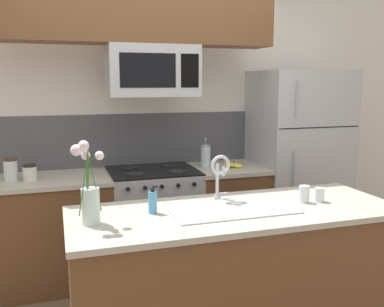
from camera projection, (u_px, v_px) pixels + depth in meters
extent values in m
cube|color=silver|center=(174.00, 122.00, 4.10)|extent=(5.20, 0.10, 2.60)
cube|color=#4C4C51|center=(145.00, 139.00, 3.98)|extent=(3.11, 0.01, 0.48)
cube|color=brown|center=(58.00, 233.00, 3.55)|extent=(0.86, 0.62, 0.88)
cube|color=#B2AD9E|center=(56.00, 180.00, 3.48)|extent=(0.89, 0.65, 0.03)
cube|color=brown|center=(227.00, 216.00, 4.00)|extent=(0.63, 0.62, 0.88)
cube|color=#B2AD9E|center=(227.00, 168.00, 3.93)|extent=(0.66, 0.65, 0.03)
cube|color=#A8AAAF|center=(154.00, 221.00, 3.79)|extent=(0.76, 0.62, 0.91)
cube|color=black|center=(153.00, 171.00, 3.72)|extent=(0.76, 0.62, 0.01)
cylinder|color=black|center=(135.00, 174.00, 3.53)|extent=(0.15, 0.15, 0.01)
cylinder|color=black|center=(177.00, 171.00, 3.64)|extent=(0.15, 0.15, 0.01)
cylinder|color=black|center=(129.00, 168.00, 3.79)|extent=(0.15, 0.15, 0.01)
cylinder|color=black|center=(169.00, 165.00, 3.90)|extent=(0.15, 0.15, 0.01)
cylinder|color=black|center=(128.00, 189.00, 3.34)|extent=(0.03, 0.02, 0.03)
cylinder|color=black|center=(145.00, 188.00, 3.38)|extent=(0.03, 0.02, 0.03)
cylinder|color=black|center=(162.00, 187.00, 3.42)|extent=(0.03, 0.02, 0.03)
cylinder|color=black|center=(178.00, 185.00, 3.46)|extent=(0.03, 0.02, 0.03)
cylinder|color=black|center=(194.00, 184.00, 3.50)|extent=(0.03, 0.02, 0.03)
cube|color=#A8AAAF|center=(152.00, 71.00, 3.56)|extent=(0.74, 0.40, 0.42)
cube|color=black|center=(148.00, 70.00, 3.34)|extent=(0.45, 0.00, 0.27)
cube|color=black|center=(190.00, 71.00, 3.45)|extent=(0.15, 0.00, 0.27)
cube|color=brown|center=(138.00, 6.00, 3.41)|extent=(2.25, 0.34, 0.60)
cube|color=#A8AAAF|center=(296.00, 164.00, 4.17)|extent=(0.84, 0.72, 1.78)
cube|color=black|center=(320.00, 128.00, 3.76)|extent=(0.81, 0.00, 0.01)
cylinder|color=#99999E|center=(297.00, 99.00, 3.63)|extent=(0.01, 0.01, 0.32)
cylinder|color=#99999E|center=(293.00, 189.00, 3.76)|extent=(0.01, 0.01, 0.68)
cylinder|color=silver|center=(11.00, 171.00, 3.36)|extent=(0.10, 0.10, 0.16)
cylinder|color=#4C331E|center=(10.00, 160.00, 3.34)|extent=(0.10, 0.10, 0.02)
cylinder|color=silver|center=(30.00, 173.00, 3.37)|extent=(0.11, 0.11, 0.11)
cylinder|color=black|center=(29.00, 166.00, 3.36)|extent=(0.11, 0.11, 0.01)
ellipsoid|color=yellow|center=(233.00, 165.00, 3.87)|extent=(0.16, 0.12, 0.05)
ellipsoid|color=yellow|center=(233.00, 165.00, 3.88)|extent=(0.18, 0.08, 0.05)
ellipsoid|color=yellow|center=(234.00, 165.00, 3.87)|extent=(0.17, 0.04, 0.05)
ellipsoid|color=yellow|center=(234.00, 165.00, 3.89)|extent=(0.18, 0.09, 0.07)
ellipsoid|color=yellow|center=(235.00, 165.00, 3.87)|extent=(0.17, 0.12, 0.06)
cylinder|color=brown|center=(234.00, 162.00, 3.87)|extent=(0.02, 0.02, 0.03)
cylinder|color=silver|center=(206.00, 157.00, 3.91)|extent=(0.09, 0.09, 0.18)
cylinder|color=#A3A3AA|center=(206.00, 146.00, 3.89)|extent=(0.08, 0.08, 0.02)
cylinder|color=#A3A3AA|center=(206.00, 142.00, 3.89)|extent=(0.01, 0.01, 0.05)
sphere|color=#A3A3AA|center=(206.00, 139.00, 3.88)|extent=(0.02, 0.02, 0.02)
cube|color=brown|center=(235.00, 281.00, 2.69)|extent=(2.00, 0.75, 0.88)
cube|color=#B2AD9E|center=(237.00, 212.00, 2.62)|extent=(2.03, 0.78, 0.03)
cube|color=#ADAFB5|center=(232.00, 209.00, 2.60)|extent=(0.76, 0.41, 0.01)
cube|color=#ADAFB5|center=(205.00, 224.00, 2.57)|extent=(0.30, 0.31, 0.15)
cube|color=#ADAFB5|center=(257.00, 218.00, 2.67)|extent=(0.30, 0.31, 0.15)
cylinder|color=#B7BABF|center=(217.00, 198.00, 2.83)|extent=(0.04, 0.04, 0.02)
cylinder|color=#B7BABF|center=(217.00, 180.00, 2.81)|extent=(0.02, 0.02, 0.22)
torus|color=#B7BABF|center=(221.00, 165.00, 2.74)|extent=(0.13, 0.02, 0.13)
cylinder|color=#B7BABF|center=(224.00, 171.00, 2.70)|extent=(0.02, 0.02, 0.06)
cube|color=#B7BABF|center=(222.00, 194.00, 2.84)|extent=(0.07, 0.01, 0.01)
cylinder|color=#4C93C6|center=(153.00, 202.00, 2.52)|extent=(0.05, 0.05, 0.13)
cylinder|color=black|center=(152.00, 190.00, 2.51)|extent=(0.02, 0.02, 0.02)
cube|color=black|center=(155.00, 187.00, 2.51)|extent=(0.03, 0.01, 0.01)
cylinder|color=silver|center=(304.00, 194.00, 2.75)|extent=(0.07, 0.07, 0.11)
cylinder|color=silver|center=(319.00, 195.00, 2.77)|extent=(0.06, 0.06, 0.09)
cylinder|color=silver|center=(91.00, 206.00, 2.32)|extent=(0.10, 0.10, 0.20)
cylinder|color=silver|center=(91.00, 217.00, 2.34)|extent=(0.09, 0.09, 0.06)
cylinder|color=#386B2D|center=(88.00, 184.00, 2.31)|extent=(0.02, 0.03, 0.32)
sphere|color=silver|center=(86.00, 155.00, 2.30)|extent=(0.05, 0.05, 0.05)
cylinder|color=#386B2D|center=(84.00, 183.00, 2.27)|extent=(0.07, 0.05, 0.35)
sphere|color=silver|center=(76.00, 150.00, 2.21)|extent=(0.06, 0.06, 0.06)
cylinder|color=#386B2D|center=(87.00, 180.00, 2.28)|extent=(0.03, 0.04, 0.38)
sphere|color=silver|center=(83.00, 146.00, 2.23)|extent=(0.06, 0.06, 0.06)
cylinder|color=#386B2D|center=(87.00, 179.00, 2.30)|extent=(0.03, 0.02, 0.38)
sphere|color=silver|center=(83.00, 145.00, 2.28)|extent=(0.04, 0.04, 0.04)
cylinder|color=#386B2D|center=(95.00, 184.00, 2.32)|extent=(0.06, 0.02, 0.31)
sphere|color=silver|center=(99.00, 155.00, 2.31)|extent=(0.05, 0.05, 0.05)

